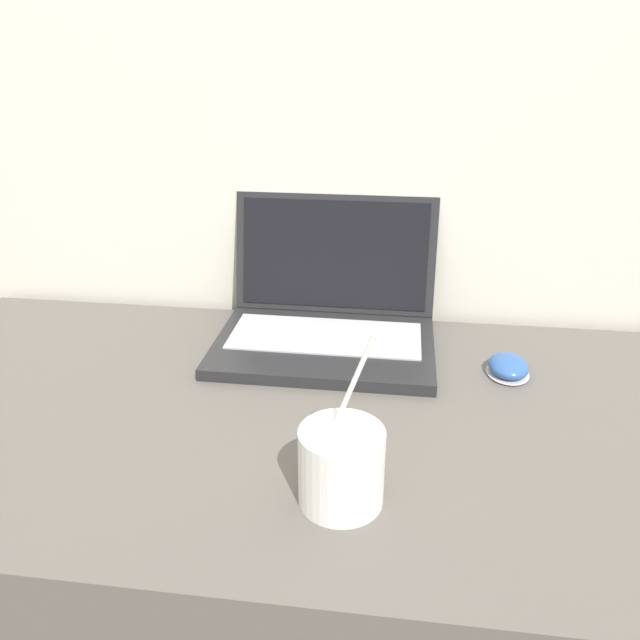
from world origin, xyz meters
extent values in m
cube|color=silver|center=(0.00, 0.74, 1.25)|extent=(7.00, 0.04, 2.50)
cube|color=#5B5651|center=(0.00, 0.35, 0.38)|extent=(1.46, 0.70, 0.76)
cube|color=#232326|center=(-0.01, 0.54, 0.77)|extent=(0.38, 0.26, 0.02)
cube|color=#B7B7BC|center=(-0.01, 0.56, 0.78)|extent=(0.34, 0.14, 0.00)
cube|color=#232326|center=(-0.01, 0.70, 0.88)|extent=(0.38, 0.06, 0.22)
cube|color=black|center=(-0.01, 0.69, 0.89)|extent=(0.35, 0.05, 0.20)
cylinder|color=white|center=(0.06, 0.16, 0.80)|extent=(0.10, 0.10, 0.10)
cylinder|color=black|center=(0.06, 0.16, 0.85)|extent=(0.09, 0.09, 0.01)
cylinder|color=white|center=(0.06, 0.17, 0.88)|extent=(0.07, 0.01, 0.18)
ellipsoid|color=#B2B2B7|center=(0.30, 0.50, 0.76)|extent=(0.07, 0.09, 0.01)
ellipsoid|color=#2D569E|center=(0.30, 0.50, 0.77)|extent=(0.06, 0.08, 0.03)
camera|label=1|loc=(0.11, -0.43, 1.26)|focal=35.00mm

